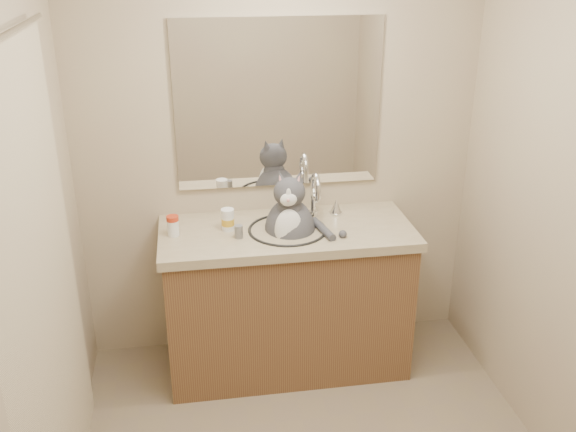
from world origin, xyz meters
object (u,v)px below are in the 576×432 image
object	(u,v)px
pill_bottle_redcap	(173,226)
grey_canister	(239,232)
cat	(290,227)
pill_bottle_orange	(228,220)

from	to	relation	value
pill_bottle_redcap	grey_canister	world-z (taller)	pill_bottle_redcap
cat	grey_canister	world-z (taller)	cat
pill_bottle_redcap	pill_bottle_orange	world-z (taller)	pill_bottle_orange
pill_bottle_orange	pill_bottle_redcap	bearing A→B (deg)	-174.97
cat	pill_bottle_redcap	distance (m)	0.61
cat	pill_bottle_redcap	bearing A→B (deg)	-168.86
cat	pill_bottle_orange	xyz separation A→B (m)	(-0.32, 0.04, 0.04)
cat	grey_canister	xyz separation A→B (m)	(-0.28, -0.06, 0.02)
cat	pill_bottle_orange	bearing A→B (deg)	-174.86
pill_bottle_orange	grey_canister	xyz separation A→B (m)	(0.05, -0.11, -0.02)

